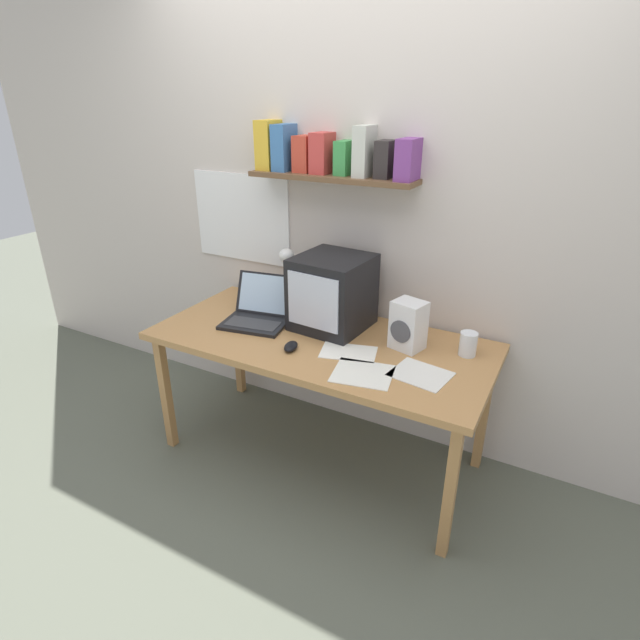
# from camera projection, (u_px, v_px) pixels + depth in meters

# --- Properties ---
(ground_plane) EXTENTS (12.00, 12.00, 0.00)m
(ground_plane) POSITION_uv_depth(u_px,v_px,m) (320.00, 454.00, 2.76)
(ground_plane) COLOR #5A5F50
(back_wall) EXTENTS (5.60, 0.24, 2.60)m
(back_wall) POSITION_uv_depth(u_px,v_px,m) (359.00, 202.00, 2.57)
(back_wall) COLOR beige
(back_wall) RESTS_ON ground_plane
(corner_desk) EXTENTS (1.68, 0.77, 0.71)m
(corner_desk) POSITION_uv_depth(u_px,v_px,m) (320.00, 348.00, 2.49)
(corner_desk) COLOR #B7824A
(corner_desk) RESTS_ON ground_plane
(crt_monitor) EXTENTS (0.37, 0.39, 0.37)m
(crt_monitor) POSITION_uv_depth(u_px,v_px,m) (332.00, 292.00, 2.52)
(crt_monitor) COLOR black
(crt_monitor) RESTS_ON corner_desk
(laptop) EXTENTS (0.38, 0.36, 0.23)m
(laptop) POSITION_uv_depth(u_px,v_px,m) (259.00, 310.00, 2.64)
(laptop) COLOR black
(laptop) RESTS_ON corner_desk
(desk_lamp) EXTENTS (0.14, 0.16, 0.36)m
(desk_lamp) POSITION_uv_depth(u_px,v_px,m) (288.00, 276.00, 2.71)
(desk_lamp) COLOR silver
(desk_lamp) RESTS_ON corner_desk
(juice_glass) EXTENTS (0.08, 0.08, 0.11)m
(juice_glass) POSITION_uv_depth(u_px,v_px,m) (468.00, 345.00, 2.29)
(juice_glass) COLOR white
(juice_glass) RESTS_ON corner_desk
(space_heater) EXTENTS (0.17, 0.16, 0.24)m
(space_heater) POSITION_uv_depth(u_px,v_px,m) (408.00, 325.00, 2.33)
(space_heater) COLOR white
(space_heater) RESTS_ON corner_desk
(computer_mouse) EXTENTS (0.08, 0.12, 0.03)m
(computer_mouse) POSITION_uv_depth(u_px,v_px,m) (291.00, 346.00, 2.35)
(computer_mouse) COLOR black
(computer_mouse) RESTS_ON corner_desk
(loose_paper_near_monitor) EXTENTS (0.29, 0.26, 0.00)m
(loose_paper_near_monitor) POSITION_uv_depth(u_px,v_px,m) (363.00, 374.00, 2.15)
(loose_paper_near_monitor) COLOR white
(loose_paper_near_monitor) RESTS_ON corner_desk
(open_notebook) EXTENTS (0.27, 0.24, 0.00)m
(open_notebook) POSITION_uv_depth(u_px,v_px,m) (421.00, 374.00, 2.14)
(open_notebook) COLOR silver
(open_notebook) RESTS_ON corner_desk
(printed_handout) EXTENTS (0.29, 0.23, 0.00)m
(printed_handout) POSITION_uv_depth(u_px,v_px,m) (348.00, 352.00, 2.33)
(printed_handout) COLOR white
(printed_handout) RESTS_ON corner_desk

